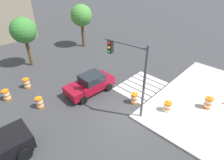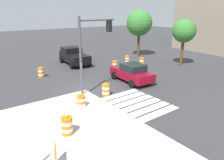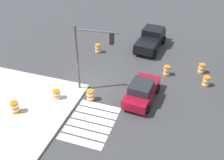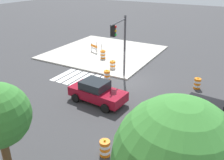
% 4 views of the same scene
% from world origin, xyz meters
% --- Properties ---
extents(ground_plane, '(120.00, 120.00, 0.00)m').
position_xyz_m(ground_plane, '(0.00, 0.00, 0.00)').
color(ground_plane, '#38383A').
extents(sidewalk_corner, '(12.00, 12.00, 0.15)m').
position_xyz_m(sidewalk_corner, '(6.00, -6.00, 0.07)').
color(sidewalk_corner, '#BCB7AD').
rests_on(sidewalk_corner, ground).
extents(crosswalk_stripes, '(4.35, 3.20, 0.02)m').
position_xyz_m(crosswalk_stripes, '(4.00, 1.80, 0.01)').
color(crosswalk_stripes, silver).
rests_on(crosswalk_stripes, ground).
extents(sports_car, '(4.43, 2.39, 1.63)m').
position_xyz_m(sports_car, '(0.27, 4.54, 0.81)').
color(sports_car, maroon).
rests_on(sports_car, ground).
extents(traffic_barrel_near_corner, '(0.56, 0.56, 1.02)m').
position_xyz_m(traffic_barrel_near_corner, '(-5.21, 8.74, 0.45)').
color(traffic_barrel_near_corner, orange).
rests_on(traffic_barrel_near_corner, ground).
extents(traffic_barrel_crosswalk_end, '(0.56, 0.56, 1.02)m').
position_xyz_m(traffic_barrel_crosswalk_end, '(-3.85, 5.83, 0.45)').
color(traffic_barrel_crosswalk_end, orange).
rests_on(traffic_barrel_crosswalk_end, ground).
extents(traffic_barrel_median_near, '(0.56, 0.56, 1.02)m').
position_xyz_m(traffic_barrel_median_near, '(-5.80, -1.46, 0.45)').
color(traffic_barrel_median_near, orange).
rests_on(traffic_barrel_median_near, ground).
extents(traffic_barrel_median_far, '(0.56, 0.56, 1.02)m').
position_xyz_m(traffic_barrel_median_far, '(2.43, -1.69, 0.45)').
color(traffic_barrel_median_far, orange).
rests_on(traffic_barrel_median_far, ground).
extents(traffic_barrel_far_curb, '(0.56, 0.56, 1.02)m').
position_xyz_m(traffic_barrel_far_curb, '(1.62, 0.79, 0.45)').
color(traffic_barrel_far_curb, orange).
rests_on(traffic_barrel_far_curb, ground).
extents(traffic_barrel_lane_center, '(0.56, 0.56, 1.02)m').
position_xyz_m(traffic_barrel_lane_center, '(-3.25, 9.23, 0.45)').
color(traffic_barrel_lane_center, orange).
rests_on(traffic_barrel_lane_center, ground).
extents(traffic_barrel_on_sidewalk, '(0.56, 0.56, 1.02)m').
position_xyz_m(traffic_barrel_on_sidewalk, '(4.85, -3.79, 0.60)').
color(traffic_barrel_on_sidewalk, orange).
rests_on(traffic_barrel_on_sidewalk, sidewalk_corner).
extents(construction_barricade, '(1.44, 1.18, 1.00)m').
position_xyz_m(construction_barricade, '(6.93, -5.40, 0.72)').
color(construction_barricade, silver).
rests_on(construction_barricade, sidewalk_corner).
extents(traffic_light_pole, '(0.71, 3.27, 5.50)m').
position_xyz_m(traffic_light_pole, '(0.45, 0.53, 3.91)').
color(traffic_light_pole, '#4C4C51').
rests_on(traffic_light_pole, sidewalk_corner).
extents(street_tree_streetside_near, '(3.43, 3.43, 6.18)m').
position_xyz_m(street_tree_streetside_near, '(-7.58, 12.75, 4.44)').
color(street_tree_streetside_near, brown).
rests_on(street_tree_streetside_near, ground).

